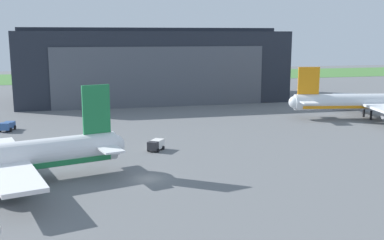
{
  "coord_description": "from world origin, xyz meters",
  "views": [
    {
      "loc": [
        -8.81,
        -64.12,
        20.81
      ],
      "look_at": [
        10.71,
        16.62,
        5.33
      ],
      "focal_mm": 42.75,
      "sensor_mm": 36.0,
      "label": 1
    }
  ],
  "objects_px": {
    "airliner_far_left": "(374,102)",
    "fuel_bowser": "(7,126)",
    "airliner_near_right": "(1,160)",
    "maintenance_hangar": "(152,65)",
    "ops_van": "(156,145)"
  },
  "relations": [
    {
      "from": "maintenance_hangar",
      "to": "ops_van",
      "type": "xyz_separation_m",
      "value": [
        -9.86,
        -68.95,
        -10.01
      ]
    },
    {
      "from": "airliner_far_left",
      "to": "fuel_bowser",
      "type": "relative_size",
      "value": 9.04
    },
    {
      "from": "airliner_far_left",
      "to": "maintenance_hangar",
      "type": "bearing_deg",
      "value": 134.76
    },
    {
      "from": "airliner_far_left",
      "to": "ops_van",
      "type": "height_order",
      "value": "airliner_far_left"
    },
    {
      "from": "airliner_near_right",
      "to": "ops_van",
      "type": "height_order",
      "value": "airliner_near_right"
    },
    {
      "from": "airliner_near_right",
      "to": "fuel_bowser",
      "type": "bearing_deg",
      "value": 97.24
    },
    {
      "from": "ops_van",
      "to": "airliner_far_left",
      "type": "bearing_deg",
      "value": 18.32
    },
    {
      "from": "maintenance_hangar",
      "to": "airliner_near_right",
      "type": "bearing_deg",
      "value": -111.91
    },
    {
      "from": "airliner_far_left",
      "to": "airliner_near_right",
      "type": "bearing_deg",
      "value": -157.32
    },
    {
      "from": "fuel_bowser",
      "to": "ops_van",
      "type": "relative_size",
      "value": 1.19
    },
    {
      "from": "ops_van",
      "to": "maintenance_hangar",
      "type": "bearing_deg",
      "value": 81.87
    },
    {
      "from": "maintenance_hangar",
      "to": "ops_van",
      "type": "distance_m",
      "value": 70.37
    },
    {
      "from": "maintenance_hangar",
      "to": "airliner_near_right",
      "type": "relative_size",
      "value": 2.36
    },
    {
      "from": "maintenance_hangar",
      "to": "airliner_far_left",
      "type": "height_order",
      "value": "maintenance_hangar"
    },
    {
      "from": "maintenance_hangar",
      "to": "ops_van",
      "type": "height_order",
      "value": "maintenance_hangar"
    }
  ]
}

